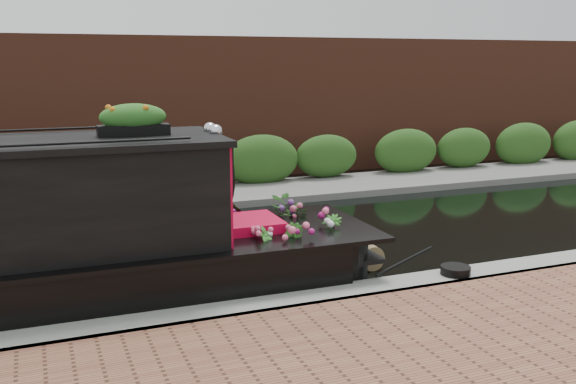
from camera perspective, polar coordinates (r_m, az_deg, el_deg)
name	(u,v)px	position (r m, az deg, el deg)	size (l,w,h in m)	color
ground	(235,248)	(11.72, -4.72, -4.99)	(80.00, 80.00, 0.00)	black
near_bank_coping	(308,313)	(8.80, 1.80, -10.73)	(40.00, 0.60, 0.50)	gray
far_bank_path	(183,202)	(15.66, -9.29, -0.85)	(40.00, 2.40, 0.34)	slate
far_hedge	(175,195)	(16.52, -9.98, -0.22)	(40.00, 1.10, 2.80)	#274E1A
far_brick_wall	(160,180)	(18.54, -11.34, 1.02)	(40.00, 1.00, 8.00)	brown
rope_fender	(367,256)	(10.64, 7.06, -5.64)	(0.41, 0.41, 0.44)	olive
coiled_mooring_rope	(455,270)	(9.83, 14.67, -6.74)	(0.44, 0.44, 0.12)	black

